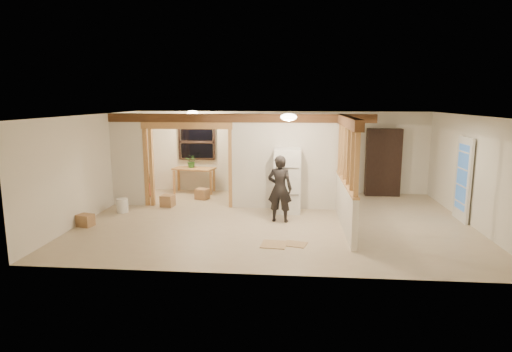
# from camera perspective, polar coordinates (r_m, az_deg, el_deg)

# --- Properties ---
(floor) EXTENTS (9.00, 6.50, 0.01)m
(floor) POSITION_cam_1_polar(r_m,az_deg,el_deg) (10.32, 2.56, -5.94)
(floor) COLOR #BFAE8E
(floor) RESTS_ON ground
(ceiling) EXTENTS (9.00, 6.50, 0.01)m
(ceiling) POSITION_cam_1_polar(r_m,az_deg,el_deg) (9.92, 2.67, 8.10)
(ceiling) COLOR white
(wall_back) EXTENTS (9.00, 0.01, 2.50)m
(wall_back) POSITION_cam_1_polar(r_m,az_deg,el_deg) (13.26, 3.23, 3.19)
(wall_back) COLOR silver
(wall_back) RESTS_ON floor
(wall_front) EXTENTS (9.00, 0.01, 2.50)m
(wall_front) POSITION_cam_1_polar(r_m,az_deg,el_deg) (6.86, 1.42, -3.38)
(wall_front) COLOR silver
(wall_front) RESTS_ON floor
(wall_left) EXTENTS (0.01, 6.50, 2.50)m
(wall_left) POSITION_cam_1_polar(r_m,az_deg,el_deg) (11.18, -21.11, 1.22)
(wall_left) COLOR silver
(wall_left) RESTS_ON floor
(wall_right) EXTENTS (0.01, 6.50, 2.50)m
(wall_right) POSITION_cam_1_polar(r_m,az_deg,el_deg) (10.83, 27.13, 0.51)
(wall_right) COLOR silver
(wall_right) RESTS_ON floor
(partition_left_stub) EXTENTS (0.90, 0.12, 2.50)m
(partition_left_stub) POSITION_cam_1_polar(r_m,az_deg,el_deg) (12.08, -16.71, 2.09)
(partition_left_stub) COLOR silver
(partition_left_stub) RESTS_ON floor
(partition_center) EXTENTS (2.80, 0.12, 2.50)m
(partition_center) POSITION_cam_1_polar(r_m,az_deg,el_deg) (11.22, 3.90, 1.91)
(partition_center) COLOR silver
(partition_center) RESTS_ON floor
(doorway_frame) EXTENTS (2.46, 0.14, 2.20)m
(doorway_frame) POSITION_cam_1_polar(r_m,az_deg,el_deg) (11.59, -9.07, 1.32)
(doorway_frame) COLOR tan
(doorway_frame) RESTS_ON floor
(header_beam_back) EXTENTS (7.00, 0.18, 0.22)m
(header_beam_back) POSITION_cam_1_polar(r_m,az_deg,el_deg) (11.21, -2.23, 7.72)
(header_beam_back) COLOR brown
(header_beam_back) RESTS_ON ceiling
(header_beam_right) EXTENTS (0.18, 3.30, 0.22)m
(header_beam_right) POSITION_cam_1_polar(r_m,az_deg,el_deg) (9.59, 12.23, 7.09)
(header_beam_right) COLOR brown
(header_beam_right) RESTS_ON ceiling
(pony_wall) EXTENTS (0.12, 3.20, 1.00)m
(pony_wall) POSITION_cam_1_polar(r_m,az_deg,el_deg) (9.86, 11.82, -3.88)
(pony_wall) COLOR silver
(pony_wall) RESTS_ON floor
(stud_partition) EXTENTS (0.14, 3.20, 1.32)m
(stud_partition) POSITION_cam_1_polar(r_m,az_deg,el_deg) (9.65, 12.07, 2.82)
(stud_partition) COLOR tan
(stud_partition) RESTS_ON pony_wall
(window_back) EXTENTS (1.12, 0.10, 1.10)m
(window_back) POSITION_cam_1_polar(r_m,az_deg,el_deg) (13.48, -7.92, 4.51)
(window_back) COLOR black
(window_back) RESTS_ON wall_back
(french_door) EXTENTS (0.12, 0.86, 2.00)m
(french_door) POSITION_cam_1_polar(r_m,az_deg,el_deg) (11.21, 25.90, -0.40)
(french_door) COLOR white
(french_door) RESTS_ON floor
(ceiling_dome_main) EXTENTS (0.36, 0.36, 0.16)m
(ceiling_dome_main) POSITION_cam_1_polar(r_m,az_deg,el_deg) (9.41, 4.38, 7.84)
(ceiling_dome_main) COLOR #FFEABF
(ceiling_dome_main) RESTS_ON ceiling
(ceiling_dome_util) EXTENTS (0.32, 0.32, 0.14)m
(ceiling_dome_util) POSITION_cam_1_polar(r_m,az_deg,el_deg) (12.56, -8.46, 8.34)
(ceiling_dome_util) COLOR #FFEABF
(ceiling_dome_util) RESTS_ON ceiling
(hanging_bulb) EXTENTS (0.07, 0.07, 0.07)m
(hanging_bulb) POSITION_cam_1_polar(r_m,az_deg,el_deg) (11.78, -6.84, 6.80)
(hanging_bulb) COLOR #FFD88C
(hanging_bulb) RESTS_ON ceiling
(refrigerator) EXTENTS (0.67, 0.65, 1.64)m
(refrigerator) POSITION_cam_1_polar(r_m,az_deg,el_deg) (10.91, 4.20, -0.63)
(refrigerator) COLOR silver
(refrigerator) RESTS_ON floor
(woman) EXTENTS (0.63, 0.46, 1.59)m
(woman) POSITION_cam_1_polar(r_m,az_deg,el_deg) (10.04, 3.19, -1.70)
(woman) COLOR black
(woman) RESTS_ON floor
(work_table) EXTENTS (1.34, 0.86, 0.78)m
(work_table) POSITION_cam_1_polar(r_m,az_deg,el_deg) (13.39, -8.22, -0.56)
(work_table) COLOR tan
(work_table) RESTS_ON floor
(potted_plant) EXTENTS (0.44, 0.41, 0.40)m
(potted_plant) POSITION_cam_1_polar(r_m,az_deg,el_deg) (13.35, -8.55, 1.97)
(potted_plant) COLOR #2C5720
(potted_plant) RESTS_ON work_table
(shop_vac) EXTENTS (0.57, 0.57, 0.66)m
(shop_vac) POSITION_cam_1_polar(r_m,az_deg,el_deg) (13.15, -14.48, -1.24)
(shop_vac) COLOR #B20C18
(shop_vac) RESTS_ON floor
(bookshelf) EXTENTS (1.01, 0.34, 2.01)m
(bookshelf) POSITION_cam_1_polar(r_m,az_deg,el_deg) (13.32, 16.59, 1.76)
(bookshelf) COLOR black
(bookshelf) RESTS_ON floor
(bucket) EXTENTS (0.31, 0.31, 0.36)m
(bucket) POSITION_cam_1_polar(r_m,az_deg,el_deg) (11.48, -17.39, -3.78)
(bucket) COLOR white
(bucket) RESTS_ON floor
(box_util_a) EXTENTS (0.43, 0.40, 0.30)m
(box_util_a) POSITION_cam_1_polar(r_m,az_deg,el_deg) (12.53, -7.19, -2.38)
(box_util_a) COLOR #A2774E
(box_util_a) RESTS_ON floor
(box_util_b) EXTENTS (0.38, 0.38, 0.31)m
(box_util_b) POSITION_cam_1_polar(r_m,az_deg,el_deg) (11.83, -11.70, -3.26)
(box_util_b) COLOR #A2774E
(box_util_b) RESTS_ON floor
(box_front) EXTENTS (0.40, 0.35, 0.27)m
(box_front) POSITION_cam_1_polar(r_m,az_deg,el_deg) (10.56, -21.80, -5.51)
(box_front) COLOR #A2774E
(box_front) RESTS_ON floor
(floor_panel_near) EXTENTS (0.54, 0.54, 0.02)m
(floor_panel_near) POSITION_cam_1_polar(r_m,az_deg,el_deg) (8.63, 2.40, -9.10)
(floor_panel_near) COLOR tan
(floor_panel_near) RESTS_ON floor
(floor_panel_far) EXTENTS (0.53, 0.47, 0.01)m
(floor_panel_far) POSITION_cam_1_polar(r_m,az_deg,el_deg) (8.69, 5.23, -9.02)
(floor_panel_far) COLOR tan
(floor_panel_far) RESTS_ON floor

